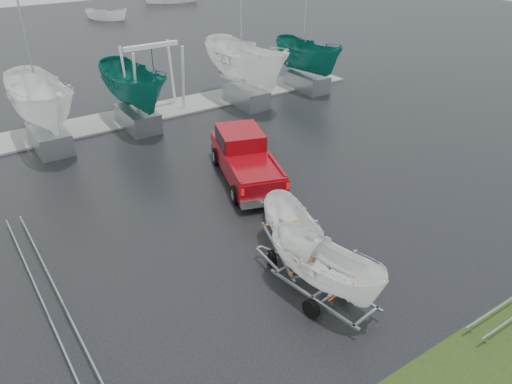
# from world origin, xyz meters

# --- Properties ---
(ground_plane) EXTENTS (120.00, 120.00, 0.00)m
(ground_plane) POSITION_xyz_m (0.00, 0.00, 0.00)
(ground_plane) COLOR black
(ground_plane) RESTS_ON ground
(dock) EXTENTS (30.00, 3.00, 0.12)m
(dock) POSITION_xyz_m (0.00, 13.00, 0.05)
(dock) COLOR gray
(dock) RESTS_ON ground
(pickup_truck) EXTENTS (3.85, 6.42, 2.02)m
(pickup_truck) POSITION_xyz_m (0.74, 2.77, 1.06)
(pickup_truck) COLOR maroon
(pickup_truck) RESTS_ON ground
(trailer_hitched) EXTENTS (2.24, 3.79, 4.33)m
(trailer_hitched) POSITION_xyz_m (-1.30, -3.46, 2.37)
(trailer_hitched) COLOR gray
(trailer_hitched) RESTS_ON ground
(trailer_parked) EXTENTS (1.86, 3.73, 4.76)m
(trailer_parked) POSITION_xyz_m (-1.85, -5.80, 2.59)
(trailer_parked) COLOR gray
(trailer_parked) RESTS_ON ground
(boat_hoist) EXTENTS (3.30, 2.18, 4.12)m
(boat_hoist) POSITION_xyz_m (0.97, 13.00, 2.67)
(boat_hoist) COLOR silver
(boat_hoist) RESTS_ON ground
(keelboat_0) EXTENTS (2.70, 3.20, 10.88)m
(keelboat_0) POSITION_xyz_m (-5.88, 11.00, 4.31)
(keelboat_0) COLOR gray
(keelboat_0) RESTS_ON ground
(keelboat_1) EXTENTS (2.52, 3.20, 7.81)m
(keelboat_1) POSITION_xyz_m (-1.00, 11.20, 4.01)
(keelboat_1) COLOR gray
(keelboat_1) RESTS_ON ground
(keelboat_2) EXTENTS (2.93, 3.20, 11.11)m
(keelboat_2) POSITION_xyz_m (6.20, 11.00, 4.66)
(keelboat_2) COLOR gray
(keelboat_2) RESTS_ON ground
(keelboat_3) EXTENTS (2.32, 3.20, 10.49)m
(keelboat_3) POSITION_xyz_m (11.36, 11.30, 3.68)
(keelboat_3) COLOR gray
(keelboat_3) RESTS_ON ground
(mast_rack_0) EXTENTS (0.56, 6.50, 0.06)m
(mast_rack_0) POSITION_xyz_m (-9.00, 1.00, 0.35)
(mast_rack_0) COLOR gray
(mast_rack_0) RESTS_ON ground
(mast_rack_1) EXTENTS (0.56, 6.50, 0.06)m
(mast_rack_1) POSITION_xyz_m (-9.00, -5.00, 0.35)
(mast_rack_1) COLOR gray
(mast_rack_1) RESTS_ON ground
(moored_boat_2) EXTENTS (2.88, 2.88, 10.68)m
(moored_boat_2) POSITION_xyz_m (8.84, 44.31, 0.01)
(moored_boat_2) COLOR white
(moored_boat_2) RESTS_ON ground
(moored_boat_3) EXTENTS (3.77, 3.72, 11.85)m
(moored_boat_3) POSITION_xyz_m (20.26, 51.59, 0.00)
(moored_boat_3) COLOR white
(moored_boat_3) RESTS_ON ground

